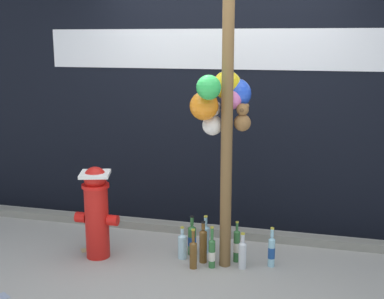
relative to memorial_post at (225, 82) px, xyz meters
name	(u,v)px	position (x,y,z in m)	size (l,w,h in m)	color
ground_plane	(189,282)	(-0.19, -0.43, -1.60)	(14.00, 14.00, 0.00)	#9E9B93
building_wall	(225,70)	(-0.19, 1.00, 0.03)	(10.00, 0.21, 3.26)	black
curb_strip	(215,231)	(-0.19, 0.61, -1.56)	(8.00, 0.12, 0.08)	gray
memorial_post	(225,82)	(0.00, 0.00, 0.00)	(0.58, 0.58, 2.91)	brown
fire_hydrant	(96,210)	(-1.12, -0.15, -1.16)	(0.41, 0.32, 0.84)	red
bottle_0	(212,252)	(-0.07, -0.11, -1.46)	(0.06, 0.06, 0.38)	#337038
bottle_1	(192,239)	(-0.31, 0.11, -1.46)	(0.08, 0.08, 0.37)	#337038
bottle_2	(193,253)	(-0.22, -0.17, -1.46)	(0.06, 0.06, 0.36)	brown
bottle_3	(242,253)	(0.19, -0.06, -1.47)	(0.07, 0.07, 0.32)	silver
bottle_4	(237,245)	(0.12, 0.06, -1.45)	(0.06, 0.06, 0.38)	#337038
bottle_5	(182,245)	(-0.37, 0.00, -1.48)	(0.08, 0.08, 0.30)	#B2DBEA
bottle_6	(272,251)	(0.43, 0.04, -1.46)	(0.06, 0.06, 0.36)	#93CCE0
bottle_7	(206,238)	(-0.19, 0.18, -1.46)	(0.07, 0.07, 0.36)	#93CCE0
bottle_8	(203,245)	(-0.17, -0.03, -1.44)	(0.07, 0.07, 0.38)	brown
litter_0	(85,250)	(-1.30, -0.07, -1.60)	(0.06, 0.09, 0.01)	tan
litter_1	(2,296)	(-1.53, -1.02, -1.60)	(0.08, 0.12, 0.01)	#8C99B2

